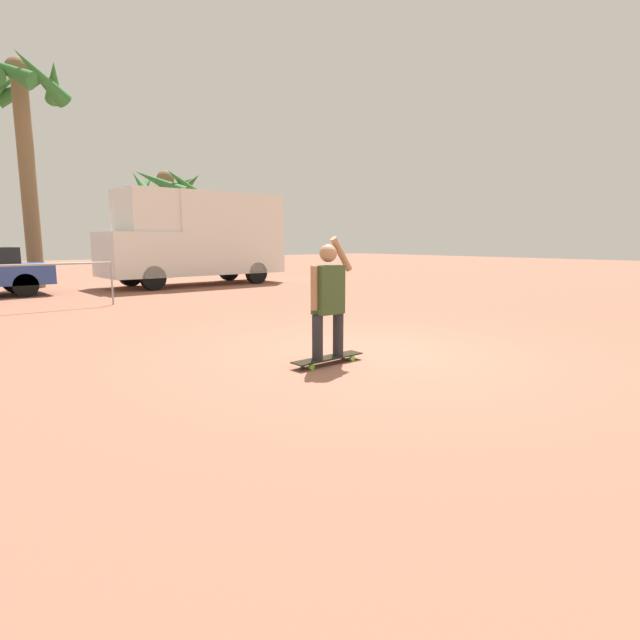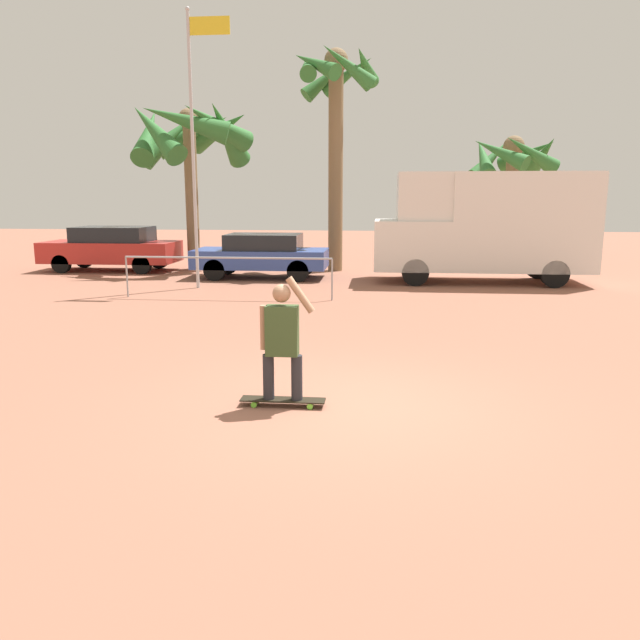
{
  "view_description": "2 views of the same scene",
  "coord_description": "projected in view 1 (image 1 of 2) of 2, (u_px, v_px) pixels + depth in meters",
  "views": [
    {
      "loc": [
        -5.04,
        -4.76,
        1.59
      ],
      "look_at": [
        -0.47,
        0.54,
        0.47
      ],
      "focal_mm": 28.0,
      "sensor_mm": 36.0,
      "label": 1
    },
    {
      "loc": [
        0.36,
        -7.42,
        2.59
      ],
      "look_at": [
        -0.45,
        0.79,
        0.94
      ],
      "focal_mm": 35.0,
      "sensor_mm": 36.0,
      "label": 2
    }
  ],
  "objects": [
    {
      "name": "ground_plane",
      "position": [
        370.0,
        354.0,
        7.06
      ],
      "size": [
        80.0,
        80.0,
        0.0
      ],
      "primitive_type": "plane",
      "color": "#935B47"
    },
    {
      "name": "skateboard",
      "position": [
        328.0,
        358.0,
        6.48
      ],
      "size": [
        1.06,
        0.22,
        0.09
      ],
      "color": "black",
      "rests_on": "ground_plane"
    },
    {
      "name": "person_skateboarder",
      "position": [
        328.0,
        295.0,
        6.34
      ],
      "size": [
        0.68,
        0.22,
        1.55
      ],
      "color": "#28282D",
      "rests_on": "skateboard"
    },
    {
      "name": "camper_van",
      "position": [
        198.0,
        236.0,
        17.92
      ],
      "size": [
        6.38,
        2.28,
        3.26
      ],
      "color": "black",
      "rests_on": "ground_plane"
    },
    {
      "name": "palm_tree_near_van",
      "position": [
        165.0,
        192.0,
        24.21
      ],
      "size": [
        3.8,
        3.91,
        5.09
      ],
      "color": "brown",
      "rests_on": "ground_plane"
    },
    {
      "name": "palm_tree_center_background",
      "position": [
        21.0,
        109.0,
        16.1
      ],
      "size": [
        3.03,
        3.15,
        7.45
      ],
      "color": "brown",
      "rests_on": "ground_plane"
    }
  ]
}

